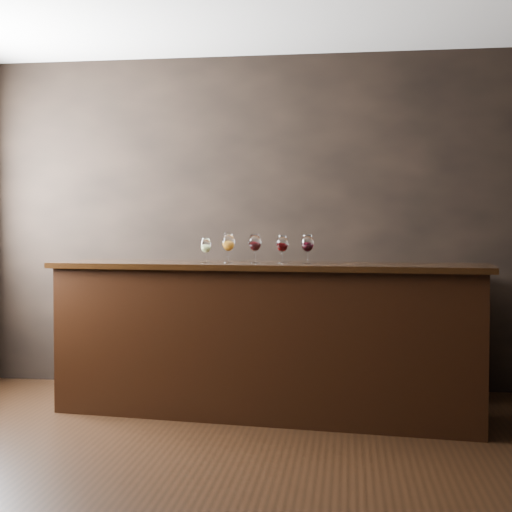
# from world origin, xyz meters

# --- Properties ---
(ground) EXTENTS (5.00, 5.00, 0.00)m
(ground) POSITION_xyz_m (0.00, 0.00, 0.00)
(ground) COLOR black
(ground) RESTS_ON ground
(room_shell) EXTENTS (5.02, 4.52, 2.81)m
(room_shell) POSITION_xyz_m (-0.23, 0.11, 1.81)
(room_shell) COLOR black
(room_shell) RESTS_ON ground
(bar_counter) EXTENTS (3.06, 1.00, 1.05)m
(bar_counter) POSITION_xyz_m (0.15, 1.30, 0.53)
(bar_counter) COLOR black
(bar_counter) RESTS_ON ground
(bar_top) EXTENTS (3.17, 1.08, 0.04)m
(bar_top) POSITION_xyz_m (0.15, 1.30, 1.07)
(bar_top) COLOR black
(bar_top) RESTS_ON bar_counter
(back_bar_shelf) EXTENTS (2.71, 0.40, 0.98)m
(back_bar_shelf) POSITION_xyz_m (0.32, 2.03, 0.49)
(back_bar_shelf) COLOR black
(back_bar_shelf) RESTS_ON ground
(glass_white) EXTENTS (0.08, 0.08, 0.18)m
(glass_white) POSITION_xyz_m (-0.29, 1.32, 1.21)
(glass_white) COLOR white
(glass_white) RESTS_ON bar_top
(glass_amber) EXTENTS (0.09, 0.09, 0.21)m
(glass_amber) POSITION_xyz_m (-0.12, 1.30, 1.24)
(glass_amber) COLOR white
(glass_amber) RESTS_ON bar_top
(glass_red_a) EXTENTS (0.09, 0.09, 0.21)m
(glass_red_a) POSITION_xyz_m (0.07, 1.33, 1.23)
(glass_red_a) COLOR white
(glass_red_a) RESTS_ON bar_top
(glass_red_b) EXTENTS (0.08, 0.08, 0.20)m
(glass_red_b) POSITION_xyz_m (0.27, 1.32, 1.23)
(glass_red_b) COLOR white
(glass_red_b) RESTS_ON bar_top
(glass_red_c) EXTENTS (0.09, 0.09, 0.21)m
(glass_red_c) POSITION_xyz_m (0.45, 1.26, 1.23)
(glass_red_c) COLOR white
(glass_red_c) RESTS_ON bar_top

